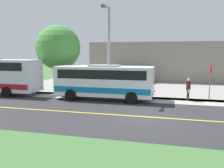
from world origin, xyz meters
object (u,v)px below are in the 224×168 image
(pedestrian_with_bags, at_px, (188,89))
(tree_curbside, at_px, (58,48))
(shuttle_bus_front, at_px, (105,80))
(stop_sign, at_px, (210,76))
(street_light_pole, at_px, (108,48))
(commercial_building, at_px, (160,61))
(parked_car_near, at_px, (134,77))

(pedestrian_with_bags, relative_size, tree_curbside, 0.28)
(shuttle_bus_front, xyz_separation_m, stop_sign, (-1.53, 8.21, 0.43))
(street_light_pole, distance_m, tree_curbside, 6.24)
(commercial_building, bearing_deg, pedestrian_with_bags, 10.47)
(tree_curbside, distance_m, commercial_building, 16.77)
(pedestrian_with_bags, xyz_separation_m, commercial_building, (-15.82, -2.92, 1.59))
(stop_sign, relative_size, street_light_pole, 0.39)
(street_light_pole, relative_size, commercial_building, 0.40)
(street_light_pole, height_order, commercial_building, street_light_pole)
(street_light_pole, distance_m, commercial_building, 16.94)
(stop_sign, relative_size, tree_curbside, 0.45)
(pedestrian_with_bags, xyz_separation_m, tree_curbside, (-1.82, -12.00, 3.27))
(street_light_pole, bearing_deg, parked_car_near, 177.19)
(tree_curbside, xyz_separation_m, commercial_building, (-14.00, 9.07, -1.68))
(parked_car_near, bearing_deg, shuttle_bus_front, -4.12)
(shuttle_bus_front, height_order, pedestrian_with_bags, shuttle_bus_front)
(pedestrian_with_bags, relative_size, street_light_pole, 0.24)
(commercial_building, bearing_deg, street_light_pole, -11.55)
(commercial_building, bearing_deg, shuttle_bus_front, -12.19)
(tree_curbside, bearing_deg, street_light_pole, 66.03)
(pedestrian_with_bags, distance_m, street_light_pole, 7.07)
(street_light_pole, xyz_separation_m, parked_car_near, (-10.30, 0.51, -3.39))
(shuttle_bus_front, relative_size, pedestrian_with_bags, 4.50)
(shuttle_bus_front, height_order, stop_sign, stop_sign)
(shuttle_bus_front, xyz_separation_m, parked_car_near, (-10.60, 0.76, -0.85))
(shuttle_bus_front, xyz_separation_m, pedestrian_with_bags, (-1.00, 6.56, -0.59))
(pedestrian_with_bags, distance_m, commercial_building, 16.17)
(commercial_building, bearing_deg, parked_car_near, -24.74)
(street_light_pole, bearing_deg, pedestrian_with_bags, 96.41)
(pedestrian_with_bags, distance_m, tree_curbside, 12.57)
(pedestrian_with_bags, bearing_deg, street_light_pole, -83.59)
(street_light_pole, bearing_deg, tree_curbside, -113.97)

